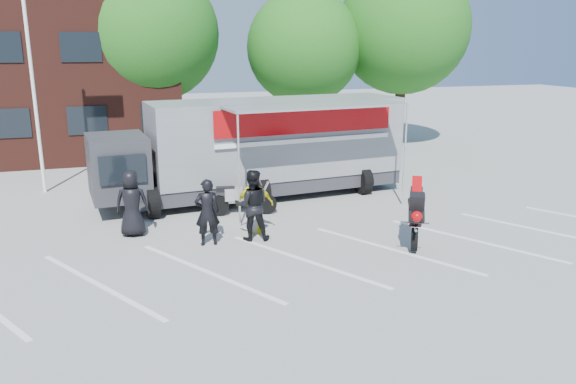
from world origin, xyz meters
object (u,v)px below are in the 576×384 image
tree_mid (304,48)px  spectator_hivis (255,204)px  tree_right (404,28)px  spectator_leather_c (252,205)px  stunt_bike_rider (413,243)px  spectator_leather_b (207,212)px  transporter_truck (264,196)px  tree_left (151,34)px  flagpole (37,46)px  spectator_leather_a (132,203)px  parked_motorcycle (243,215)px

tree_mid → spectator_hivis: size_ratio=4.46×
tree_right → spectator_leather_c: 16.52m
stunt_bike_rider → spectator_leather_b: (-5.18, 1.57, 0.89)m
transporter_truck → spectator_leather_c: size_ratio=5.43×
transporter_truck → tree_mid: bearing=56.8°
tree_left → tree_mid: size_ratio=1.13×
flagpole → spectator_leather_a: (2.55, -5.82, -4.13)m
transporter_truck → stunt_bike_rider: bearing=-72.0°
stunt_bike_rider → spectator_leather_c: bearing=-173.7°
flagpole → tree_right: bearing=15.5°
parked_motorcycle → spectator_leather_b: spectator_leather_b is taller
spectator_leather_b → spectator_leather_a: bearing=-33.4°
tree_left → parked_motorcycle: 12.30m
spectator_leather_c → spectator_hivis: 0.50m
flagpole → transporter_truck: (7.06, -2.96, -5.05)m
flagpole → stunt_bike_rider: bearing=-42.4°
tree_mid → parked_motorcycle: tree_mid is taller
tree_left → transporter_truck: (2.82, -8.96, -5.57)m
transporter_truck → spectator_leather_c: spectator_leather_c is taller
transporter_truck → spectator_leather_b: bearing=-128.0°
parked_motorcycle → stunt_bike_rider: 5.38m
spectator_leather_a → stunt_bike_rider: bearing=169.3°
parked_motorcycle → spectator_hivis: 2.03m
tree_mid → parked_motorcycle: size_ratio=3.57×
tree_mid → spectator_leather_c: (-5.66, -12.13, -3.98)m
tree_right → transporter_truck: (-9.18, -7.46, -5.88)m
tree_right → flagpole: bearing=-164.5°
flagpole → transporter_truck: bearing=-22.8°
tree_left → stunt_bike_rider: (5.32, -14.74, -5.57)m
tree_left → spectator_hivis: (1.54, -12.68, -4.71)m
spectator_leather_b → spectator_leather_c: 1.21m
tree_left → spectator_leather_c: (1.34, -13.13, -4.60)m
flagpole → spectator_leather_b: size_ratio=4.50×
spectator_hivis → stunt_bike_rider: bearing=168.7°
transporter_truck → tree_right: bearing=33.6°
tree_mid → transporter_truck: size_ratio=0.73×
tree_left → spectator_hivis: bearing=-83.1°
spectator_leather_c → parked_motorcycle: bearing=-85.2°
flagpole → transporter_truck: 9.18m
spectator_leather_b → transporter_truck: bearing=-119.6°
stunt_bike_rider → transporter_truck: bearing=141.8°
stunt_bike_rider → spectator_leather_a: bearing=-174.3°
flagpole → spectator_leather_a: size_ratio=4.35×
spectator_leather_b → spectator_hivis: bearing=-158.0°
spectator_leather_c → tree_right: bearing=-121.1°
parked_motorcycle → stunt_bike_rider: (3.71, -3.89, 0.00)m
tree_mid → spectator_leather_c: size_ratio=3.99×
spectator_leather_b → tree_left: bearing=-86.5°
flagpole → spectator_leather_a: bearing=-66.4°
transporter_truck → spectator_leather_a: 5.42m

